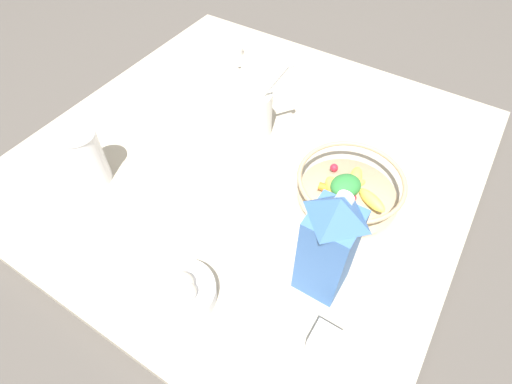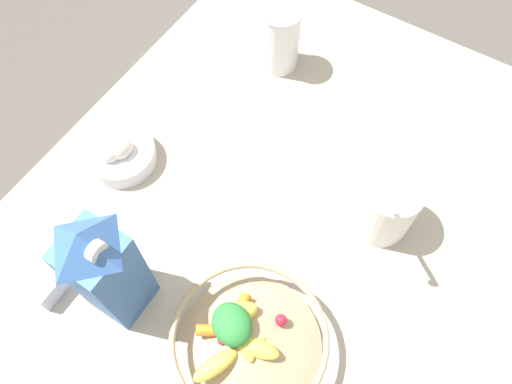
% 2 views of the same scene
% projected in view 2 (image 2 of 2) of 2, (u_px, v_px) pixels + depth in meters
% --- Properties ---
extents(ground_plane, '(6.00, 6.00, 0.00)m').
position_uv_depth(ground_plane, '(327.00, 226.00, 0.90)').
color(ground_plane, '#4C4742').
extents(countertop, '(1.03, 1.03, 0.03)m').
position_uv_depth(countertop, '(328.00, 222.00, 0.89)').
color(countertop, '#B2A893').
rests_on(countertop, ground_plane).
extents(fruit_bowl, '(0.23, 0.23, 0.09)m').
position_uv_depth(fruit_bowl, '(246.00, 339.00, 0.74)').
color(fruit_bowl, tan).
rests_on(fruit_bowl, countertop).
extents(milk_carton, '(0.08, 0.08, 0.25)m').
position_uv_depth(milk_carton, '(104.00, 269.00, 0.70)').
color(milk_carton, '#3D6BB2').
rests_on(milk_carton, countertop).
extents(yogurt_tub, '(0.15, 0.10, 0.22)m').
position_uv_depth(yogurt_tub, '(387.00, 204.00, 0.81)').
color(yogurt_tub, white).
rests_on(yogurt_tub, countertop).
extents(drinking_cup, '(0.08, 0.08, 0.14)m').
position_uv_depth(drinking_cup, '(281.00, 37.00, 0.98)').
color(drinking_cup, white).
rests_on(drinking_cup, countertop).
extents(spice_jar, '(0.05, 0.05, 0.04)m').
position_uv_depth(spice_jar, '(45.00, 288.00, 0.80)').
color(spice_jar, silver).
rests_on(spice_jar, countertop).
extents(garlic_bowl, '(0.13, 0.13, 0.07)m').
position_uv_depth(garlic_bowl, '(120.00, 154.00, 0.91)').
color(garlic_bowl, white).
rests_on(garlic_bowl, countertop).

